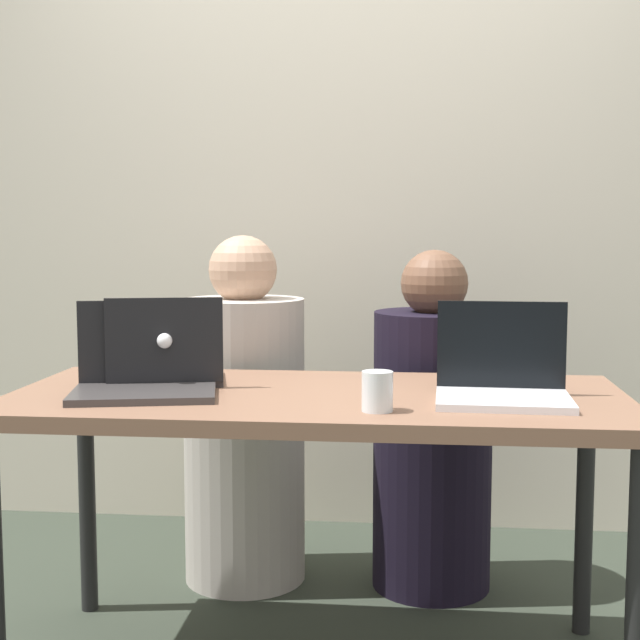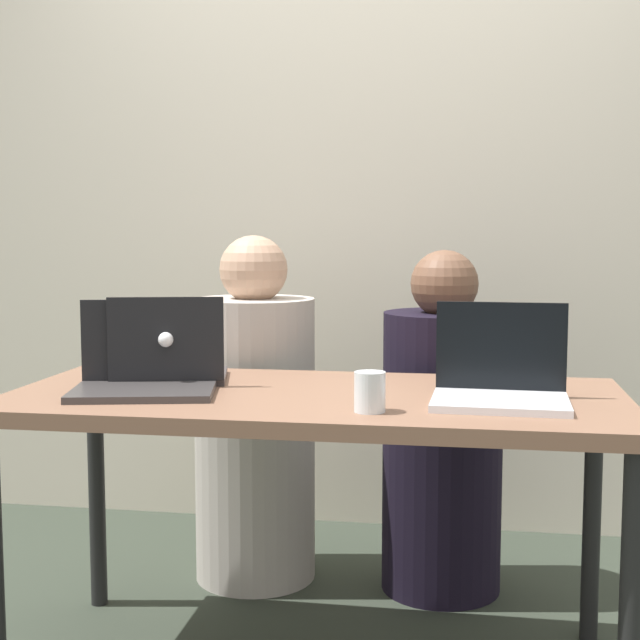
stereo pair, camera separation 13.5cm
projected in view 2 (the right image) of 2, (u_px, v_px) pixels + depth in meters
back_wall at (370, 190)px, 3.44m from camera, size 4.50×0.10×2.61m
desk at (315, 420)px, 2.28m from camera, size 1.57×0.71×0.74m
person_on_left at (255, 427)px, 2.94m from camera, size 0.40×0.40×1.14m
person_on_right at (442, 441)px, 2.84m from camera, size 0.39×0.39×1.09m
laptop_back_left at (169, 364)px, 2.42m from camera, size 0.35×0.31×0.24m
laptop_front_right at (500, 381)px, 2.14m from camera, size 0.33×0.28×0.24m
laptop_front_left at (145, 373)px, 2.28m from camera, size 0.40×0.31×0.23m
water_glass_right at (370, 395)px, 2.03m from camera, size 0.07×0.07×0.09m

